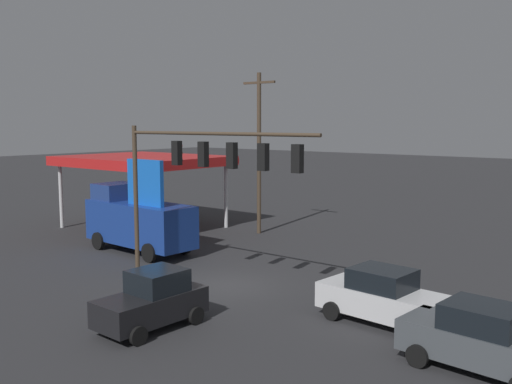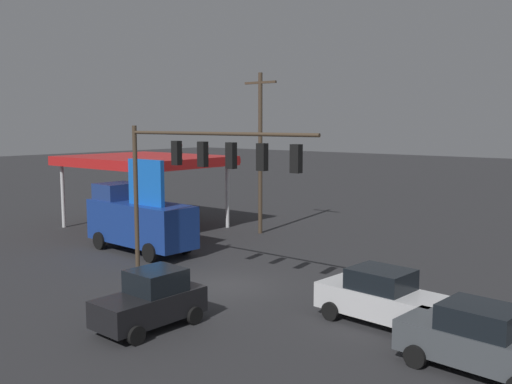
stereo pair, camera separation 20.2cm
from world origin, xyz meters
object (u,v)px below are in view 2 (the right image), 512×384
object	(u,v)px
price_sign	(146,191)
hatchback_crossing	(151,300)
sedan_far	(479,340)
sedan_waiting	(380,297)
delivery_truck	(139,220)
utility_pole	(260,150)
traffic_signal_assembly	(203,165)

from	to	relation	value
price_sign	hatchback_crossing	size ratio (longest dim) A/B	1.31
sedan_far	hatchback_crossing	bearing A→B (deg)	23.63
sedan_far	sedan_waiting	bearing A→B (deg)	-20.66
sedan_far	delivery_truck	xyz separation A→B (m)	(19.27, -3.83, 0.74)
delivery_truck	sedan_waiting	bearing A→B (deg)	175.04
utility_pole	sedan_waiting	world-z (taller)	utility_pole
traffic_signal_assembly	delivery_truck	world-z (taller)	traffic_signal_assembly
price_sign	sedan_far	distance (m)	18.48
sedan_waiting	utility_pole	bearing A→B (deg)	-32.48
sedan_far	delivery_truck	world-z (taller)	delivery_truck
utility_pole	hatchback_crossing	size ratio (longest dim) A/B	2.59
traffic_signal_assembly	sedan_waiting	xyz separation A→B (m)	(-7.21, -1.29, -4.31)
sedan_waiting	delivery_truck	xyz separation A→B (m)	(15.33, -1.99, 0.74)
price_sign	sedan_far	size ratio (longest dim) A/B	1.12
traffic_signal_assembly	sedan_far	distance (m)	11.97
utility_pole	sedan_waiting	distance (m)	17.36
hatchback_crossing	traffic_signal_assembly	bearing A→B (deg)	-159.10
delivery_truck	traffic_signal_assembly	bearing A→B (deg)	160.43
price_sign	sedan_waiting	size ratio (longest dim) A/B	1.12
sedan_far	hatchback_crossing	distance (m)	10.36
utility_pole	delivery_truck	bearing A→B (deg)	76.86
price_sign	sedan_far	world-z (taller)	price_sign
hatchback_crossing	delivery_truck	xyz separation A→B (m)	(9.49, -7.24, 0.75)
utility_pole	sedan_waiting	bearing A→B (deg)	143.04
price_sign	hatchback_crossing	bearing A→B (deg)	140.59
utility_pole	delivery_truck	world-z (taller)	utility_pole
delivery_truck	utility_pole	bearing A→B (deg)	-100.72
traffic_signal_assembly	sedan_waiting	world-z (taller)	traffic_signal_assembly
traffic_signal_assembly	delivery_truck	xyz separation A→B (m)	(8.12, -3.28, -3.57)
traffic_signal_assembly	utility_pole	xyz separation A→B (m)	(6.22, -11.40, 0.01)
hatchback_crossing	sedan_waiting	distance (m)	7.85
utility_pole	price_sign	bearing A→B (deg)	85.80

